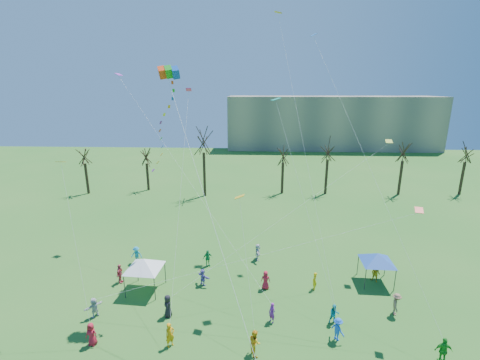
{
  "coord_description": "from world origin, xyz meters",
  "views": [
    {
      "loc": [
        -0.3,
        -18.09,
        17.42
      ],
      "look_at": [
        -1.34,
        5.0,
        11.0
      ],
      "focal_mm": 25.0,
      "sensor_mm": 36.0,
      "label": 1
    }
  ],
  "objects_px": {
    "distant_building": "(331,122)",
    "canopy_tent_blue": "(377,258)",
    "canopy_tent_white": "(144,264)",
    "big_box_kite": "(167,129)"
  },
  "relations": [
    {
      "from": "big_box_kite",
      "to": "canopy_tent_white",
      "type": "xyz_separation_m",
      "value": [
        -2.91,
        0.77,
        -11.81
      ]
    },
    {
      "from": "big_box_kite",
      "to": "canopy_tent_blue",
      "type": "distance_m",
      "value": 21.67
    },
    {
      "from": "big_box_kite",
      "to": "canopy_tent_blue",
      "type": "height_order",
      "value": "big_box_kite"
    },
    {
      "from": "distant_building",
      "to": "big_box_kite",
      "type": "relative_size",
      "value": 2.87
    },
    {
      "from": "canopy_tent_white",
      "to": "canopy_tent_blue",
      "type": "xyz_separation_m",
      "value": [
        20.76,
        2.19,
        -0.11
      ]
    },
    {
      "from": "distant_building",
      "to": "canopy_tent_white",
      "type": "relative_size",
      "value": 14.65
    },
    {
      "from": "distant_building",
      "to": "big_box_kite",
      "type": "height_order",
      "value": "big_box_kite"
    },
    {
      "from": "big_box_kite",
      "to": "canopy_tent_blue",
      "type": "xyz_separation_m",
      "value": [
        17.86,
        2.96,
        -11.92
      ]
    },
    {
      "from": "distant_building",
      "to": "canopy_tent_blue",
      "type": "distance_m",
      "value": 73.25
    },
    {
      "from": "distant_building",
      "to": "canopy_tent_white",
      "type": "height_order",
      "value": "distant_building"
    }
  ]
}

